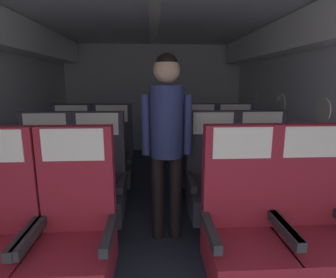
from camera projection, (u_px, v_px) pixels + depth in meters
ground at (157, 215)px, 2.97m from camera, size 3.75×6.10×0.02m
fuselage_shell at (155, 67)px, 2.91m from camera, size 3.63×5.75×2.18m
seat_a_left_aisle at (75, 236)px, 1.68m from camera, size 0.50×0.52×1.14m
seat_a_right_aisle at (312, 229)px, 1.76m from camera, size 0.50×0.52×1.14m
seat_a_right_window at (242, 232)px, 1.73m from camera, size 0.50×0.52×1.14m
seat_b_left_window at (47, 187)px, 2.46m from camera, size 0.50×0.52×1.14m
seat_b_left_aisle at (99, 186)px, 2.48m from camera, size 0.50×0.52×1.14m
seat_b_right_aisle at (262, 183)px, 2.57m from camera, size 0.50×0.52×1.14m
seat_b_right_window at (213, 184)px, 2.54m from camera, size 0.50×0.52×1.14m
seat_c_left_window at (73, 161)px, 3.27m from camera, size 0.50×0.52×1.14m
seat_c_left_aisle at (113, 160)px, 3.30m from camera, size 0.50×0.52×1.14m
seat_c_right_aisle at (235, 158)px, 3.39m from camera, size 0.50×0.52×1.14m
seat_c_right_window at (199, 159)px, 3.37m from camera, size 0.50×0.52×1.14m
flight_attendant at (167, 129)px, 2.34m from camera, size 0.43×0.28×1.64m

